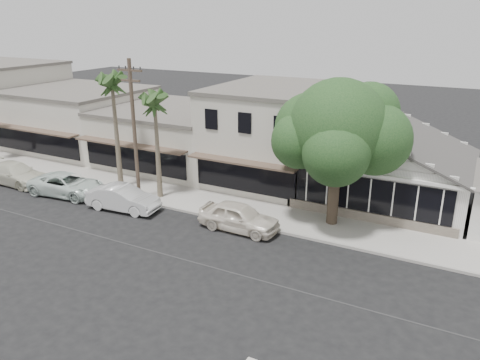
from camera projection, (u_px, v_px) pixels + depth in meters
The scene contains 14 objects.
ground at pixel (219, 269), 22.13m from camera, with size 140.00×140.00×0.00m, color black.
sidewalk_north at pixel (166, 194), 31.25m from camera, with size 90.00×3.50×0.15m, color #9E9991.
corner_shop at pixel (386, 162), 29.50m from camera, with size 10.40×8.60×5.10m.
row_building_near at pixel (276, 135), 33.65m from camera, with size 8.00×10.00×6.50m, color beige.
row_building_midnear at pixel (174, 136), 37.97m from camera, with size 10.00×10.00×4.20m, color beige.
row_building_midfar at pixel (79, 119), 42.43m from camera, with size 11.00×10.00×5.00m, color beige.
utility_pole at pixel (134, 128), 28.83m from camera, with size 1.80×0.24×9.00m.
car_0 at pixel (239, 217), 25.98m from camera, with size 1.86×4.62×1.57m, color silver.
car_1 at pixel (123, 198), 28.69m from camera, with size 1.61×4.63×1.52m, color silver.
car_2 at pixel (67, 185), 31.11m from camera, with size 2.42×5.24×1.46m, color silver.
car_3 at pixel (15, 174), 33.19m from camera, with size 2.12×5.21×1.51m, color beige.
shade_tree at pixel (338, 130), 25.26m from camera, with size 7.53×6.81×8.35m.
palm_east at pixel (155, 102), 28.63m from camera, with size 3.24×3.24×7.44m.
palm_mid at pixel (112, 84), 30.09m from camera, with size 3.02×3.02×8.41m.
Camera 1 is at (9.90, -16.80, 11.33)m, focal length 35.00 mm.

